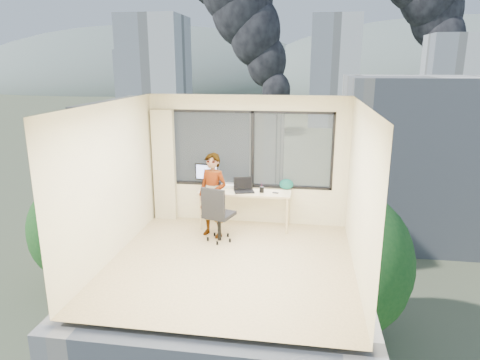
% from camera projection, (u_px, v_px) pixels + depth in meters
% --- Properties ---
extents(floor, '(4.00, 4.00, 0.01)m').
position_uv_depth(floor, '(231.00, 262.00, 7.11)').
color(floor, beige).
rests_on(floor, ground).
extents(ceiling, '(4.00, 4.00, 0.01)m').
position_uv_depth(ceiling, '(230.00, 104.00, 6.43)').
color(ceiling, white).
rests_on(ceiling, ground).
extents(wall_front, '(4.00, 0.01, 2.60)m').
position_uv_depth(wall_front, '(199.00, 236.00, 4.86)').
color(wall_front, '#F3EEBB').
rests_on(wall_front, ground).
extents(wall_left, '(0.01, 4.00, 2.60)m').
position_uv_depth(wall_left, '(111.00, 182.00, 7.07)').
color(wall_left, '#F3EEBB').
rests_on(wall_left, ground).
extents(wall_right, '(0.01, 4.00, 2.60)m').
position_uv_depth(wall_right, '(361.00, 193.00, 6.47)').
color(wall_right, '#F3EEBB').
rests_on(wall_right, ground).
extents(window_wall, '(3.30, 0.16, 1.55)m').
position_uv_depth(window_wall, '(250.00, 149.00, 8.61)').
color(window_wall, black).
rests_on(window_wall, ground).
extents(curtain, '(0.45, 0.14, 2.30)m').
position_uv_depth(curtain, '(164.00, 166.00, 8.86)').
color(curtain, beige).
rests_on(curtain, floor).
extents(desk, '(1.80, 0.60, 0.75)m').
position_uv_depth(desk, '(245.00, 209.00, 8.59)').
color(desk, beige).
rests_on(desk, floor).
extents(chair, '(0.69, 0.69, 1.07)m').
position_uv_depth(chair, '(219.00, 213.00, 7.88)').
color(chair, black).
rests_on(chair, floor).
extents(person, '(0.68, 0.57, 1.60)m').
position_uv_depth(person, '(213.00, 195.00, 8.03)').
color(person, '#2D2D33').
rests_on(person, floor).
extents(monitor, '(0.51, 0.18, 0.50)m').
position_uv_depth(monitor, '(207.00, 175.00, 8.67)').
color(monitor, black).
rests_on(monitor, desk).
extents(game_console, '(0.30, 0.25, 0.07)m').
position_uv_depth(game_console, '(228.00, 185.00, 8.76)').
color(game_console, white).
rests_on(game_console, desk).
extents(laptop, '(0.48, 0.50, 0.25)m').
position_uv_depth(laptop, '(244.00, 186.00, 8.40)').
color(laptop, black).
rests_on(laptop, desk).
extents(cellphone, '(0.12, 0.08, 0.01)m').
position_uv_depth(cellphone, '(275.00, 193.00, 8.35)').
color(cellphone, black).
rests_on(cellphone, desk).
extents(pen_cup, '(0.10, 0.10, 0.11)m').
position_uv_depth(pen_cup, '(262.00, 190.00, 8.38)').
color(pen_cup, black).
rests_on(pen_cup, desk).
extents(handbag, '(0.31, 0.23, 0.21)m').
position_uv_depth(handbag, '(286.00, 184.00, 8.57)').
color(handbag, '#0D524C').
rests_on(handbag, desk).
extents(exterior_ground, '(400.00, 400.00, 0.04)m').
position_uv_depth(exterior_ground, '(303.00, 124.00, 125.20)').
color(exterior_ground, '#515B3D').
rests_on(exterior_ground, ground).
extents(near_bldg_a, '(16.00, 12.00, 14.00)m').
position_uv_depth(near_bldg_a, '(191.00, 180.00, 38.89)').
color(near_bldg_a, beige).
rests_on(near_bldg_a, exterior_ground).
extents(near_bldg_b, '(14.00, 13.00, 16.00)m').
position_uv_depth(near_bldg_b, '(414.00, 158.00, 43.13)').
color(near_bldg_b, silver).
rests_on(near_bldg_b, exterior_ground).
extents(far_tower_a, '(14.00, 14.00, 28.00)m').
position_uv_depth(far_tower_a, '(156.00, 77.00, 102.89)').
color(far_tower_a, silver).
rests_on(far_tower_a, exterior_ground).
extents(far_tower_b, '(13.00, 13.00, 30.00)m').
position_uv_depth(far_tower_b, '(334.00, 72.00, 120.07)').
color(far_tower_b, silver).
rests_on(far_tower_b, exterior_ground).
extents(far_tower_c, '(15.00, 15.00, 26.00)m').
position_uv_depth(far_tower_c, '(450.00, 77.00, 134.17)').
color(far_tower_c, silver).
rests_on(far_tower_c, exterior_ground).
extents(far_tower_d, '(16.00, 14.00, 22.00)m').
position_uv_depth(far_tower_d, '(143.00, 81.00, 159.83)').
color(far_tower_d, silver).
rests_on(far_tower_d, exterior_ground).
extents(hill_a, '(288.00, 216.00, 90.00)m').
position_uv_depth(hill_a, '(151.00, 86.00, 333.71)').
color(hill_a, slate).
rests_on(hill_a, exterior_ground).
extents(hill_b, '(300.00, 220.00, 96.00)m').
position_uv_depth(hill_b, '(451.00, 89.00, 301.04)').
color(hill_b, slate).
rests_on(hill_b, exterior_ground).
extents(tree_a, '(7.00, 7.00, 8.00)m').
position_uv_depth(tree_a, '(77.00, 240.00, 33.09)').
color(tree_a, '#1B521D').
rests_on(tree_a, exterior_ground).
extents(tree_b, '(7.60, 7.60, 9.00)m').
position_uv_depth(tree_b, '(348.00, 279.00, 26.17)').
color(tree_b, '#1B521D').
rests_on(tree_b, exterior_ground).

